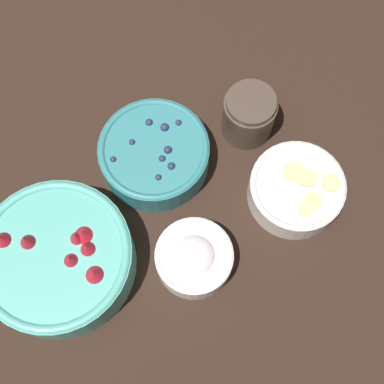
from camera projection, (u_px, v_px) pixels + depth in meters
The scene contains 6 objects.
ground_plane at pixel (147, 263), 0.84m from camera, with size 4.00×4.00×0.00m, color black.
bowl_strawberries at pixel (58, 258), 0.80m from camera, with size 0.23×0.23×0.10m.
bowl_blueberries at pixel (154, 154), 0.87m from camera, with size 0.18×0.18×0.07m.
bowl_bananas at pixel (296, 189), 0.85m from camera, with size 0.15×0.15×0.06m.
bowl_cream at pixel (194, 258), 0.81m from camera, with size 0.12×0.12×0.06m.
jar_chocolate at pixel (249, 116), 0.88m from camera, with size 0.09×0.09×0.09m.
Camera 1 is at (-0.06, -0.18, 0.83)m, focal length 50.00 mm.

